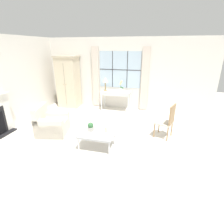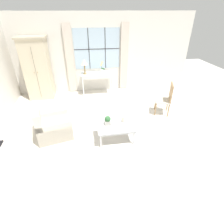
# 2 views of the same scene
# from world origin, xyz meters

# --- Properties ---
(ground_plane) EXTENTS (14.00, 14.00, 0.00)m
(ground_plane) POSITION_xyz_m (0.00, 0.00, 0.00)
(ground_plane) COLOR silver
(wall_back_windowed) EXTENTS (7.20, 0.14, 2.80)m
(wall_back_windowed) POSITION_xyz_m (0.00, 3.02, 1.39)
(wall_back_windowed) COLOR silver
(wall_back_windowed) RESTS_ON ground_plane
(wall_left) EXTENTS (0.06, 7.20, 2.80)m
(wall_left) POSITION_xyz_m (-3.03, 0.60, 1.40)
(wall_left) COLOR silver
(wall_left) RESTS_ON ground_plane
(armoire) EXTENTS (0.92, 0.67, 2.11)m
(armoire) POSITION_xyz_m (-2.12, 2.65, 1.06)
(armoire) COLOR beige
(armoire) RESTS_ON ground_plane
(console_table) EXTENTS (1.16, 0.54, 0.79)m
(console_table) POSITION_xyz_m (-0.08, 2.67, 0.70)
(console_table) COLOR silver
(console_table) RESTS_ON ground_plane
(table_lamp) EXTENTS (0.23, 0.23, 0.54)m
(table_lamp) POSITION_xyz_m (-0.51, 2.65, 1.20)
(table_lamp) COLOR #9E7F47
(table_lamp) RESTS_ON console_table
(potted_orchid) EXTENTS (0.18, 0.14, 0.44)m
(potted_orchid) POSITION_xyz_m (0.12, 2.68, 0.96)
(potted_orchid) COLOR white
(potted_orchid) RESTS_ON console_table
(armchair_upholstered) EXTENTS (0.99, 0.97, 0.86)m
(armchair_upholstered) POSITION_xyz_m (-1.44, 0.18, 0.28)
(armchair_upholstered) COLOR beige
(armchair_upholstered) RESTS_ON ground_plane
(side_chair_wooden) EXTENTS (0.56, 0.56, 0.98)m
(side_chair_wooden) POSITION_xyz_m (1.86, 0.78, 0.55)
(side_chair_wooden) COLOR beige
(side_chair_wooden) RESTS_ON ground_plane
(coffee_table) EXTENTS (0.90, 0.62, 0.42)m
(coffee_table) POSITION_xyz_m (0.12, -0.23, 0.37)
(coffee_table) COLOR silver
(coffee_table) RESTS_ON ground_plane
(potted_plant_small) EXTENTS (0.15, 0.15, 0.23)m
(potted_plant_small) POSITION_xyz_m (-0.07, -0.16, 0.53)
(potted_plant_small) COLOR #BCB7AD
(potted_plant_small) RESTS_ON coffee_table
(pillar_candle) EXTENTS (0.11, 0.11, 0.14)m
(pillar_candle) POSITION_xyz_m (0.33, -0.11, 0.48)
(pillar_candle) COLOR silver
(pillar_candle) RESTS_ON coffee_table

